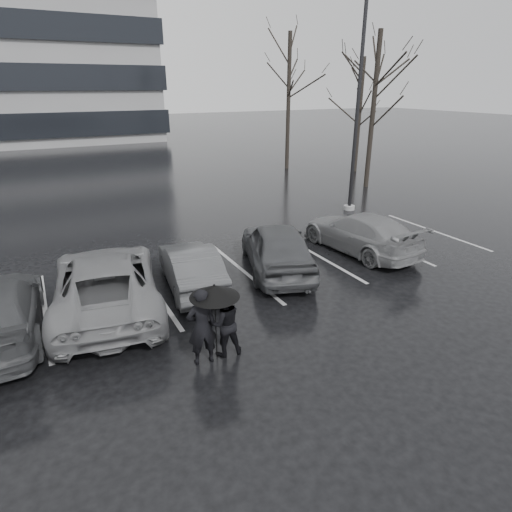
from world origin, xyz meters
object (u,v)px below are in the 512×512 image
object	(u,v)px
car_west_b	(106,282)
car_east	(360,232)
car_west_a	(191,267)
car_main	(277,247)
pedestrian_left	(202,327)
tree_ne	(359,116)
tree_north	(288,103)
lamp_post	(357,117)
tree_east	(373,113)
pedestrian_right	(224,323)

from	to	relation	value
car_west_b	car_east	world-z (taller)	car_west_b
car_west_a	car_east	distance (m)	6.13
car_main	pedestrian_left	bearing A→B (deg)	61.71
tree_ne	tree_north	world-z (taller)	tree_north
lamp_post	tree_east	world-z (taller)	lamp_post
car_west_a	tree_north	world-z (taller)	tree_north
pedestrian_right	car_east	bearing A→B (deg)	-146.18
car_main	tree_north	size ratio (longest dim) A/B	0.52
tree_north	pedestrian_right	bearing A→B (deg)	-124.76
car_main	lamp_post	bearing A→B (deg)	-126.56
car_east	car_main	bearing A→B (deg)	-2.66
car_west_a	tree_north	xyz separation A→B (m)	(12.19, 14.80, 3.63)
lamp_post	tree_north	world-z (taller)	lamp_post
car_west_b	tree_north	bearing A→B (deg)	-125.30
car_east	tree_east	distance (m)	11.00
tree_north	car_main	bearing A→B (deg)	-122.40
pedestrian_left	tree_east	xyz separation A→B (m)	(14.19, 11.32, 3.16)
pedestrian_right	tree_north	world-z (taller)	tree_north
car_east	tree_north	distance (m)	16.35
car_main	tree_north	distance (m)	17.93
car_main	pedestrian_left	distance (m)	5.12
pedestrian_left	tree_ne	world-z (taller)	tree_ne
car_west_b	car_east	bearing A→B (deg)	-169.39
pedestrian_left	lamp_post	distance (m)	13.31
pedestrian_left	tree_east	bearing A→B (deg)	-137.38
pedestrian_left	lamp_post	size ratio (longest dim) A/B	0.19
car_main	tree_ne	xyz separation A→B (m)	(12.92, 11.85, 2.75)
tree_north	tree_east	bearing A→B (deg)	-81.87
pedestrian_right	tree_east	world-z (taller)	tree_east
car_west_a	lamp_post	bearing A→B (deg)	-147.32
pedestrian_left	pedestrian_right	xyz separation A→B (m)	(0.53, 0.08, -0.09)
lamp_post	tree_ne	world-z (taller)	lamp_post
car_west_b	car_east	xyz separation A→B (m)	(8.45, 0.29, -0.08)
pedestrian_right	tree_ne	distance (m)	22.38
lamp_post	tree_north	bearing A→B (deg)	74.10
car_west_a	pedestrian_left	xyz separation A→B (m)	(-1.00, -3.52, 0.22)
car_west_a	tree_ne	world-z (taller)	tree_ne
car_west_b	tree_north	world-z (taller)	tree_north
car_east	car_west_a	bearing A→B (deg)	-3.86
car_west_b	car_east	size ratio (longest dim) A/B	1.17
car_west_b	tree_north	xyz separation A→B (m)	(14.51, 15.04, 3.50)
car_main	tree_north	bearing A→B (deg)	-103.37
pedestrian_left	tree_east	size ratio (longest dim) A/B	0.21
lamp_post	tree_east	bearing A→B (deg)	40.80
car_west_b	tree_east	size ratio (longest dim) A/B	0.67
car_east	tree_east	bearing A→B (deg)	-136.61
pedestrian_left	car_west_b	bearing A→B (deg)	-64.00
lamp_post	car_east	bearing A→B (deg)	-125.55
tree_ne	car_west_b	bearing A→B (deg)	-146.24
car_west_a	car_west_b	bearing A→B (deg)	13.23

